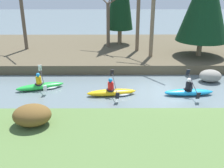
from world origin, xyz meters
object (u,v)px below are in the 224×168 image
at_px(kayaker_lead, 189,91).
at_px(kayaker_middle, 113,92).
at_px(kayaker_trailing, 42,86).
at_px(boulder_midstream, 210,76).

xyz_separation_m(kayaker_lead, kayaker_middle, (-4.20, 0.02, -0.02)).
bearing_deg(kayaker_lead, kayaker_middle, 177.40).
distance_m(kayaker_middle, kayaker_trailing, 4.28).
xyz_separation_m(kayaker_trailing, boulder_midstream, (10.27, 1.11, 0.19)).
bearing_deg(boulder_midstream, kayaker_lead, -132.64).
bearing_deg(kayaker_middle, boulder_midstream, 10.34).
height_order(kayaker_lead, kayaker_middle, same).
relative_size(kayaker_lead, kayaker_trailing, 1.02).
bearing_deg(boulder_midstream, kayaker_middle, -161.52).
relative_size(kayaker_middle, kayaker_trailing, 1.02).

